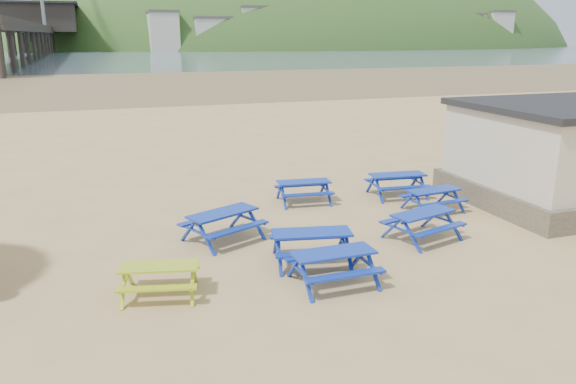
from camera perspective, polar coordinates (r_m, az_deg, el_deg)
name	(u,v)px	position (r m, az deg, el deg)	size (l,w,h in m)	color
ground	(282,248)	(14.20, -0.63, -5.68)	(400.00, 400.00, 0.00)	tan
wet_sand	(130,82)	(67.88, -15.79, 10.74)	(400.00, 400.00, 0.00)	brown
sea	(103,53)	(182.67, -18.28, 13.30)	(400.00, 400.00, 0.00)	#4B5E6C
picnic_table_blue_a	(223,226)	(14.68, -6.61, -3.45)	(2.31, 2.13, 0.78)	#0A349F
picnic_table_blue_b	(304,192)	(17.88, 1.61, 0.03)	(1.81, 1.52, 0.70)	#0A349F
picnic_table_blue_c	(397,185)	(18.90, 11.03, 0.70)	(1.95, 1.64, 0.76)	#0A349F
picnic_table_blue_d	(312,247)	(13.19, 2.41, -5.62)	(2.10, 1.82, 0.77)	#0A349F
picnic_table_blue_e	(333,268)	(12.14, 4.64, -7.67)	(1.79, 1.45, 0.74)	#0A349F
picnic_table_blue_f	(422,226)	(15.08, 13.49, -3.33)	(2.09, 1.85, 0.74)	#0A349F
picnic_table_yellow	(160,280)	(11.92, -12.89, -8.73)	(1.82, 1.60, 0.66)	#98B40A
pier	(38,34)	(191.28, -24.04, 14.47)	(24.00, 220.00, 39.29)	black
headland_town	(310,69)	(260.33, 2.20, 12.35)	(264.00, 144.00, 108.00)	#2D4C1E
picnic_table_blue_g	(433,200)	(17.57, 14.53, -0.80)	(1.73, 1.45, 0.68)	#0A349F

